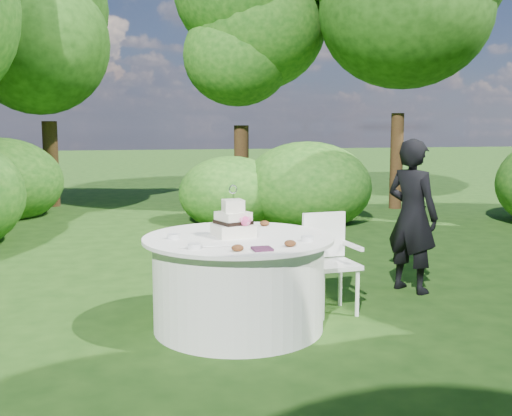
{
  "coord_description": "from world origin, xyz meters",
  "views": [
    {
      "loc": [
        -1.04,
        -4.7,
        1.66
      ],
      "look_at": [
        0.15,
        0.0,
        1.0
      ],
      "focal_mm": 42.0,
      "sensor_mm": 36.0,
      "label": 1
    }
  ],
  "objects_px": {
    "guest": "(412,216)",
    "table": "(238,282)",
    "chair": "(329,255)",
    "cake": "(234,222)",
    "napkins": "(262,249)"
  },
  "relations": [
    {
      "from": "guest",
      "to": "cake",
      "type": "height_order",
      "value": "guest"
    },
    {
      "from": "table",
      "to": "chair",
      "type": "bearing_deg",
      "value": 16.29
    },
    {
      "from": "cake",
      "to": "chair",
      "type": "distance_m",
      "value": 1.02
    },
    {
      "from": "chair",
      "to": "guest",
      "type": "bearing_deg",
      "value": 21.39
    },
    {
      "from": "cake",
      "to": "chair",
      "type": "relative_size",
      "value": 0.48
    },
    {
      "from": "guest",
      "to": "napkins",
      "type": "bearing_deg",
      "value": 96.4
    },
    {
      "from": "napkins",
      "to": "guest",
      "type": "relative_size",
      "value": 0.09
    },
    {
      "from": "chair",
      "to": "cake",
      "type": "bearing_deg",
      "value": -166.21
    },
    {
      "from": "napkins",
      "to": "cake",
      "type": "distance_m",
      "value": 0.62
    },
    {
      "from": "chair",
      "to": "table",
      "type": "bearing_deg",
      "value": -163.71
    },
    {
      "from": "guest",
      "to": "cake",
      "type": "bearing_deg",
      "value": 80.9
    },
    {
      "from": "guest",
      "to": "cake",
      "type": "relative_size",
      "value": 3.66
    },
    {
      "from": "guest",
      "to": "table",
      "type": "xyz_separation_m",
      "value": [
        -1.94,
        -0.67,
        -0.38
      ]
    },
    {
      "from": "table",
      "to": "cake",
      "type": "distance_m",
      "value": 0.5
    },
    {
      "from": "guest",
      "to": "chair",
      "type": "xyz_separation_m",
      "value": [
        -1.05,
        -0.41,
        -0.26
      ]
    }
  ]
}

